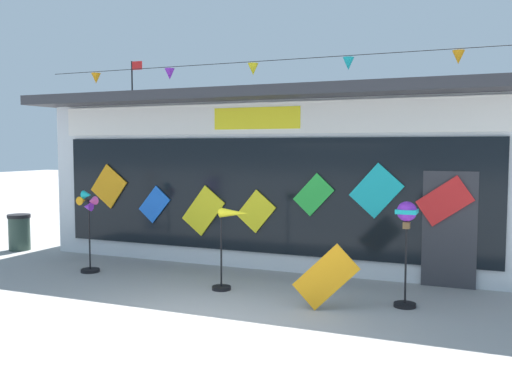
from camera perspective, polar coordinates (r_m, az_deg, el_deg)
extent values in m
plane|color=#9E9B99|center=(7.77, -6.17, -13.54)|extent=(80.00, 80.00, 0.00)
cube|color=silver|center=(13.43, 4.43, 1.33)|extent=(9.92, 5.15, 3.31)
cube|color=#333338|center=(13.04, 3.88, 8.96)|extent=(10.32, 6.01, 0.20)
cube|color=white|center=(10.97, 0.11, 7.45)|extent=(9.12, 0.08, 0.60)
cube|color=yellow|center=(10.94, 0.04, 7.46)|extent=(1.78, 0.04, 0.42)
cube|color=black|center=(11.01, 0.12, -0.35)|extent=(8.92, 0.06, 2.23)
cube|color=#333338|center=(10.23, 18.92, -3.60)|extent=(0.90, 0.07, 2.00)
cube|color=orange|center=(12.71, -14.63, 0.57)|extent=(0.96, 0.03, 0.97)
cube|color=blue|center=(12.07, -10.21, -1.25)|extent=(0.77, 0.03, 0.80)
cube|color=yellow|center=(11.49, -5.34, -1.90)|extent=(0.98, 0.03, 1.03)
cube|color=yellow|center=(10.98, 0.00, -1.96)|extent=(0.84, 0.03, 0.85)
cube|color=green|center=(10.55, 5.82, -0.27)|extent=(0.80, 0.03, 0.81)
cube|color=#19B7BC|center=(10.26, 12.04, 0.13)|extent=(0.99, 0.03, 1.00)
cube|color=red|center=(10.12, 18.49, -0.88)|extent=(0.97, 0.03, 0.89)
cylinder|color=black|center=(10.90, -0.29, 13.01)|extent=(9.52, 0.01, 0.01)
cone|color=orange|center=(12.75, -15.83, 10.98)|extent=(0.20, 0.20, 0.22)
cone|color=purple|center=(11.71, -8.70, 11.68)|extent=(0.20, 0.20, 0.22)
cone|color=yellow|center=(10.88, -0.29, 12.29)|extent=(0.20, 0.20, 0.22)
cone|color=#19B7BC|center=(10.31, 9.31, 12.66)|extent=(0.20, 0.20, 0.22)
cone|color=orange|center=(10.04, 19.74, 12.68)|extent=(0.20, 0.20, 0.22)
cylinder|color=black|center=(15.64, -12.39, 10.64)|extent=(0.04, 0.04, 1.17)
cube|color=red|center=(15.61, -11.93, 12.37)|extent=(0.32, 0.02, 0.22)
cylinder|color=black|center=(11.46, -16.37, -7.60)|extent=(0.36, 0.36, 0.06)
cylinder|color=black|center=(11.35, -16.45, -4.32)|extent=(0.03, 0.03, 1.39)
cylinder|color=black|center=(11.23, -16.66, -0.86)|extent=(0.06, 0.04, 0.06)
cone|color=#EA4CA3|center=(11.16, -16.21, -0.88)|extent=(0.17, 0.18, 0.17)
cone|color=#19B7BC|center=(11.22, -16.67, -0.28)|extent=(0.18, 0.17, 0.17)
cone|color=orange|center=(11.30, -17.10, -0.83)|extent=(0.17, 0.18, 0.17)
cone|color=purple|center=(11.24, -16.64, -1.43)|extent=(0.18, 0.17, 0.17)
cylinder|color=black|center=(9.70, -3.51, -9.64)|extent=(0.32, 0.32, 0.06)
cylinder|color=black|center=(9.57, -3.53, -5.98)|extent=(0.03, 0.03, 1.32)
cone|color=yellow|center=(9.37, -2.23, -2.13)|extent=(0.50, 0.23, 0.17)
cylinder|color=yellow|center=(9.47, -3.55, -2.06)|extent=(0.03, 0.16, 0.16)
cylinder|color=black|center=(8.98, 14.78, -10.96)|extent=(0.33, 0.33, 0.06)
cylinder|color=black|center=(8.83, 14.86, -7.07)|extent=(0.03, 0.03, 1.30)
sphere|color=purple|center=(8.71, 14.97, -1.90)|extent=(0.30, 0.30, 0.30)
cube|color=#19B7BC|center=(8.71, 14.97, -1.90)|extent=(0.30, 0.30, 0.07)
cube|color=brown|center=(8.73, 14.94, -3.27)|extent=(0.10, 0.10, 0.10)
cylinder|color=#2D4238|center=(14.35, -22.76, -3.92)|extent=(0.48, 0.48, 0.76)
cylinder|color=black|center=(14.30, -22.81, -2.26)|extent=(0.52, 0.52, 0.08)
cube|color=orange|center=(8.48, 7.07, -8.51)|extent=(0.99, 0.22, 0.99)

